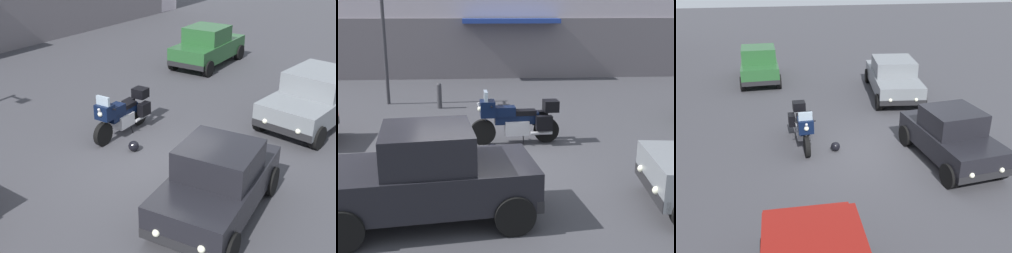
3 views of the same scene
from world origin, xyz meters
TOP-DOWN VIEW (x-y plane):
  - ground_plane at (0.00, 0.00)m, footprint 80.00×80.00m
  - motorcycle at (1.08, 1.95)m, footprint 2.26×0.78m
  - helmet at (0.42, 1.04)m, footprint 0.28×0.28m
  - car_sedan_far at (5.18, -2.18)m, footprint 4.71×2.38m
  - car_compact_side at (-0.73, -2.07)m, footprint 3.60×2.06m
  - car_wagon_end at (8.25, 3.43)m, footprint 3.93×1.94m

SIDE VIEW (x-z plane):
  - ground_plane at x=0.00m, z-range 0.00..0.00m
  - helmet at x=0.42m, z-range 0.00..0.28m
  - motorcycle at x=1.08m, z-range -0.06..1.30m
  - car_compact_side at x=-0.73m, z-range -0.01..1.55m
  - car_sedan_far at x=5.18m, z-range 0.00..1.56m
  - car_wagon_end at x=8.25m, z-range -0.01..1.63m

